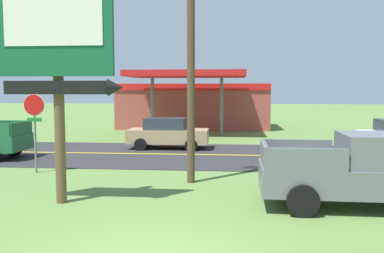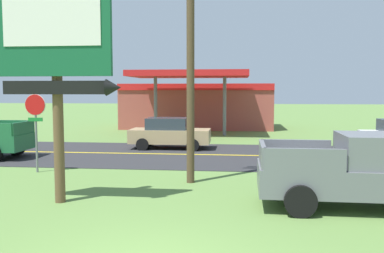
% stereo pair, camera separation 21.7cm
% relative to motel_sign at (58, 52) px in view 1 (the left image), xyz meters
% --- Properties ---
extents(road_asphalt, '(140.00, 8.00, 0.02)m').
position_rel_motel_sign_xyz_m(road_asphalt, '(3.17, 9.01, -4.08)').
color(road_asphalt, '#2B2B2D').
rests_on(road_asphalt, ground).
extents(road_centre_line, '(126.00, 0.20, 0.01)m').
position_rel_motel_sign_xyz_m(road_centre_line, '(3.17, 9.01, -4.07)').
color(road_centre_line, gold).
rests_on(road_centre_line, road_asphalt).
extents(motel_sign, '(3.41, 0.54, 6.07)m').
position_rel_motel_sign_xyz_m(motel_sign, '(0.00, 0.00, 0.00)').
color(motel_sign, brown).
rests_on(motel_sign, ground).
extents(stop_sign, '(0.80, 0.08, 2.95)m').
position_rel_motel_sign_xyz_m(stop_sign, '(-2.72, 4.10, -2.07)').
color(stop_sign, slate).
rests_on(stop_sign, ground).
extents(utility_pole, '(1.95, 0.26, 9.37)m').
position_rel_motel_sign_xyz_m(utility_pole, '(3.24, 3.01, 0.91)').
color(utility_pole, brown).
rests_on(utility_pole, ground).
extents(gas_station, '(12.00, 11.50, 4.40)m').
position_rel_motel_sign_xyz_m(gas_station, '(1.47, 23.65, -2.15)').
color(gas_station, '#A84C42').
rests_on(gas_station, ground).
extents(pickup_grey_parked_on_lawn, '(5.23, 2.30, 1.96)m').
position_rel_motel_sign_xyz_m(pickup_grey_parked_on_lawn, '(8.02, 0.42, -3.13)').
color(pickup_grey_parked_on_lawn, slate).
rests_on(pickup_grey_parked_on_lawn, ground).
extents(car_tan_far_lane, '(4.20, 2.00, 1.64)m').
position_rel_motel_sign_xyz_m(car_tan_far_lane, '(1.20, 11.01, -3.26)').
color(car_tan_far_lane, tan).
rests_on(car_tan_far_lane, ground).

